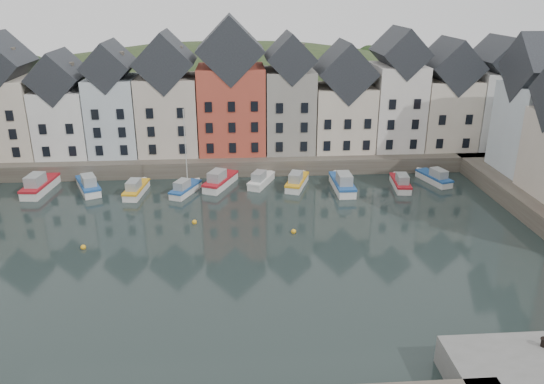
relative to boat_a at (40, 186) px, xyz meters
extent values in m
plane|color=black|center=(22.99, -18.53, -0.79)|extent=(260.00, 260.00, 0.00)
cube|color=#483F37|center=(22.99, 11.47, 0.21)|extent=(90.00, 16.00, 2.00)
ellipsoid|color=#24361B|center=(22.99, 37.47, -18.79)|extent=(153.60, 70.40, 64.00)
sphere|color=black|center=(9.05, 32.40, 7.91)|extent=(5.77, 5.77, 5.77)
sphere|color=black|center=(47.85, 42.21, 7.33)|extent=(5.27, 5.27, 5.27)
sphere|color=black|center=(54.81, 35.66, 7.09)|extent=(5.07, 5.07, 5.07)
sphere|color=black|center=(37.26, 36.66, 7.03)|extent=(5.01, 5.01, 5.01)
sphere|color=black|center=(-14.68, 38.07, 5.79)|extent=(3.94, 3.94, 3.94)
sphere|color=black|center=(51.32, 41.72, 7.26)|extent=(5.21, 5.21, 5.21)
sphere|color=black|center=(24.98, 40.11, 7.54)|extent=(5.45, 5.45, 5.45)
sphere|color=black|center=(60.79, 29.78, 6.42)|extent=(4.49, 4.49, 4.49)
cube|color=beige|center=(-6.18, 9.47, 6.25)|extent=(7.67, 8.00, 10.07)
cube|color=white|center=(1.09, 9.47, 5.52)|extent=(6.56, 8.00, 8.61)
cube|color=black|center=(1.09, 9.47, 11.45)|extent=(6.56, 8.16, 6.56)
cube|color=silver|center=(7.62, 9.47, 6.22)|extent=(6.20, 8.00, 10.02)
cube|color=black|center=(7.62, 9.47, 12.77)|extent=(6.20, 8.16, 6.20)
cube|color=beige|center=(14.72, 9.47, 6.25)|extent=(7.70, 8.00, 10.08)
cube|color=black|center=(14.72, 9.47, 13.20)|extent=(7.70, 8.16, 7.70)
cube|color=#B34533|center=(23.06, 9.47, 6.85)|extent=(8.69, 8.00, 11.28)
cube|color=black|center=(23.06, 9.47, 14.65)|extent=(8.69, 8.16, 8.69)
cube|color=gray|center=(30.77, 9.47, 6.60)|extent=(6.43, 8.00, 10.78)
cube|color=black|center=(30.77, 9.47, 13.59)|extent=(6.43, 8.16, 6.43)
cube|color=beige|center=(38.07, 9.47, 5.49)|extent=(7.88, 8.00, 8.56)
cube|color=black|center=(38.07, 9.47, 11.72)|extent=(7.88, 8.16, 7.88)
cube|color=silver|center=(45.41, 9.47, 6.85)|extent=(6.50, 8.00, 11.27)
cube|color=black|center=(45.41, 9.47, 14.09)|extent=(6.50, 8.16, 6.50)
cube|color=beige|center=(52.42, 9.47, 5.87)|extent=(7.23, 8.00, 9.32)
cube|color=black|center=(52.42, 9.47, 12.33)|extent=(7.23, 8.16, 7.23)
cube|color=white|center=(59.27, 9.47, 6.37)|extent=(6.18, 8.00, 10.32)
cube|color=black|center=(59.27, 9.47, 13.06)|extent=(6.18, 8.16, 6.18)
cube|color=silver|center=(58.99, -2.27, 6.40)|extent=(7.47, 8.00, 10.38)
sphere|color=gold|center=(18.99, -10.53, -0.64)|extent=(0.50, 0.50, 0.50)
sphere|color=gold|center=(28.99, -13.53, -0.64)|extent=(0.50, 0.50, 0.50)
sphere|color=gold|center=(8.99, -15.53, -0.64)|extent=(0.50, 0.50, 0.50)
cube|color=silver|center=(0.02, 0.22, -0.39)|extent=(2.70, 6.92, 1.24)
cube|color=#A91821|center=(0.02, 0.22, 0.28)|extent=(2.83, 7.07, 0.28)
cube|color=gray|center=(-0.08, -0.79, 0.96)|extent=(1.84, 2.85, 1.35)
cube|color=silver|center=(5.69, -0.03, -0.43)|extent=(4.16, 6.36, 1.13)
cube|color=#1F4D92|center=(5.69, -0.03, 0.18)|extent=(4.30, 6.51, 0.26)
cube|color=gray|center=(6.06, -0.87, 0.80)|extent=(2.30, 2.82, 1.23)
cube|color=silver|center=(11.63, -1.54, -0.46)|extent=(2.38, 5.71, 1.02)
cube|color=gold|center=(11.63, -1.54, 0.09)|extent=(2.49, 5.83, 0.23)
cube|color=gray|center=(11.52, -2.36, 0.64)|extent=(1.57, 2.37, 1.11)
cube|color=silver|center=(17.43, -1.77, -0.48)|extent=(3.58, 5.42, 0.96)
cube|color=#1F4D92|center=(17.43, -1.77, 0.04)|extent=(3.71, 5.55, 0.22)
cube|color=gray|center=(17.10, -2.49, 0.57)|extent=(1.97, 2.41, 1.05)
cylinder|color=silver|center=(17.64, -1.29, 4.45)|extent=(0.12, 0.12, 9.60)
cube|color=silver|center=(21.50, 0.36, -0.42)|extent=(4.31, 6.59, 1.17)
cube|color=#A91821|center=(21.50, 0.36, 0.22)|extent=(4.45, 6.75, 0.27)
cube|color=gray|center=(21.12, -0.51, 0.86)|extent=(2.38, 2.93, 1.27)
cube|color=silver|center=(26.51, 0.56, -0.48)|extent=(3.64, 5.54, 0.98)
cube|color=silver|center=(26.51, 0.56, 0.06)|extent=(3.76, 5.68, 0.22)
cube|color=gray|center=(26.19, -0.17, 0.59)|extent=(2.01, 2.46, 1.07)
cube|color=silver|center=(30.86, -0.37, -0.45)|extent=(3.51, 6.01, 1.06)
cube|color=gold|center=(30.86, -0.37, 0.13)|extent=(3.63, 6.15, 0.24)
cube|color=gray|center=(30.58, -1.19, 0.70)|extent=(2.02, 2.62, 1.15)
cube|color=silver|center=(36.16, -1.83, -0.40)|extent=(2.05, 6.66, 1.22)
cube|color=#1F4D92|center=(36.16, -1.83, 0.26)|extent=(2.16, 6.79, 0.28)
cube|color=gray|center=(36.17, -2.83, 0.93)|extent=(1.57, 2.67, 1.33)
cube|color=silver|center=(43.39, -1.66, -0.47)|extent=(2.19, 5.60, 1.00)
cube|color=#A91821|center=(43.39, -1.66, 0.08)|extent=(2.29, 5.72, 0.23)
cube|color=gray|center=(43.30, -2.47, 0.62)|extent=(1.49, 2.30, 1.09)
cube|color=silver|center=(48.14, -0.07, -0.47)|extent=(3.14, 5.68, 1.00)
cube|color=#1F4D92|center=(48.14, -0.07, 0.07)|extent=(3.26, 5.82, 0.23)
cube|color=gray|center=(48.37, -0.85, 0.62)|extent=(1.85, 2.45, 1.09)
cylinder|color=black|center=(42.18, -35.03, 1.46)|extent=(0.36, 0.36, 0.50)
camera|label=1|loc=(23.43, -60.98, 21.96)|focal=35.00mm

